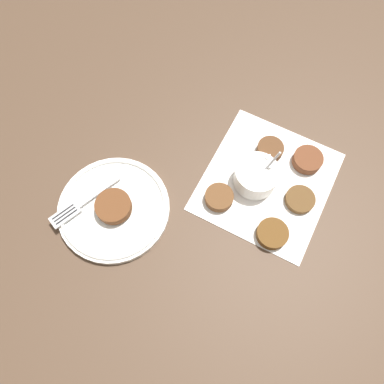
% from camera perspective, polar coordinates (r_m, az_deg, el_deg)
% --- Properties ---
extents(ground_plane, '(4.00, 4.00, 0.00)m').
position_cam_1_polar(ground_plane, '(0.83, 9.81, 2.14)').
color(ground_plane, '#4C3828').
extents(napkin, '(0.32, 0.30, 0.00)m').
position_cam_1_polar(napkin, '(0.83, 11.38, 1.63)').
color(napkin, white).
rests_on(napkin, ground_plane).
extents(sauce_bowl, '(0.10, 0.09, 0.10)m').
position_cam_1_polar(sauce_bowl, '(0.81, 9.94, 2.24)').
color(sauce_bowl, white).
rests_on(sauce_bowl, napkin).
extents(fritter_0, '(0.06, 0.06, 0.01)m').
position_cam_1_polar(fritter_0, '(0.82, 16.13, -1.10)').
color(fritter_0, brown).
rests_on(fritter_0, napkin).
extents(fritter_1, '(0.06, 0.06, 0.02)m').
position_cam_1_polar(fritter_1, '(0.86, 17.19, 4.72)').
color(fritter_1, brown).
rests_on(fritter_1, napkin).
extents(fritter_2, '(0.06, 0.06, 0.02)m').
position_cam_1_polar(fritter_2, '(0.78, 12.13, -6.23)').
color(fritter_2, brown).
rests_on(fritter_2, napkin).
extents(fritter_3, '(0.06, 0.06, 0.02)m').
position_cam_1_polar(fritter_3, '(0.86, 11.81, 6.39)').
color(fritter_3, brown).
rests_on(fritter_3, napkin).
extents(fritter_4, '(0.06, 0.06, 0.02)m').
position_cam_1_polar(fritter_4, '(0.79, 4.15, -0.84)').
color(fritter_4, brown).
rests_on(fritter_4, napkin).
extents(serving_plate, '(0.23, 0.23, 0.02)m').
position_cam_1_polar(serving_plate, '(0.80, -11.84, -2.45)').
color(serving_plate, white).
rests_on(serving_plate, ground_plane).
extents(fritter_on_plate, '(0.07, 0.07, 0.02)m').
position_cam_1_polar(fritter_on_plate, '(0.78, -11.88, -2.15)').
color(fritter_on_plate, brown).
rests_on(fritter_on_plate, serving_plate).
extents(fork, '(0.17, 0.06, 0.00)m').
position_cam_1_polar(fork, '(0.81, -16.89, -1.94)').
color(fork, silver).
rests_on(fork, serving_plate).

